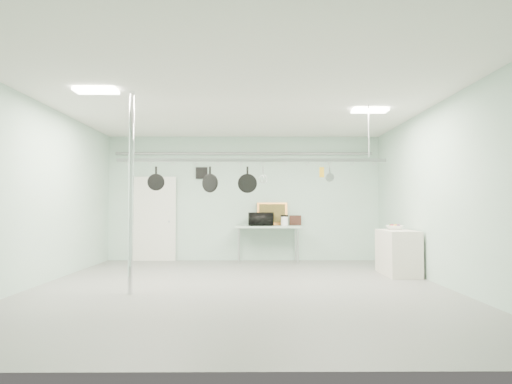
{
  "coord_description": "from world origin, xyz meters",
  "views": [
    {
      "loc": [
        0.22,
        -7.79,
        1.35
      ],
      "look_at": [
        0.28,
        1.0,
        1.66
      ],
      "focal_mm": 32.0,
      "sensor_mm": 36.0,
      "label": 1
    }
  ],
  "objects_px": {
    "coffee_canister": "(285,221)",
    "skillet_left": "(156,178)",
    "pot_rack": "(252,159)",
    "chrome_pole": "(131,192)",
    "skillet_right": "(247,180)",
    "fruit_bowl": "(395,227)",
    "microwave": "(261,219)",
    "prep_table": "(268,229)",
    "side_cabinet": "(398,252)",
    "skillet_mid": "(210,179)"
  },
  "relations": [
    {
      "from": "pot_rack",
      "to": "skillet_left",
      "type": "distance_m",
      "value": 1.73
    },
    {
      "from": "prep_table",
      "to": "skillet_right",
      "type": "height_order",
      "value": "skillet_right"
    },
    {
      "from": "fruit_bowl",
      "to": "skillet_mid",
      "type": "relative_size",
      "value": 0.79
    },
    {
      "from": "pot_rack",
      "to": "skillet_right",
      "type": "distance_m",
      "value": 0.39
    },
    {
      "from": "microwave",
      "to": "fruit_bowl",
      "type": "height_order",
      "value": "microwave"
    },
    {
      "from": "skillet_mid",
      "to": "skillet_right",
      "type": "relative_size",
      "value": 0.95
    },
    {
      "from": "prep_table",
      "to": "fruit_bowl",
      "type": "bearing_deg",
      "value": -37.37
    },
    {
      "from": "pot_rack",
      "to": "skillet_mid",
      "type": "height_order",
      "value": "pot_rack"
    },
    {
      "from": "pot_rack",
      "to": "fruit_bowl",
      "type": "bearing_deg",
      "value": 24.35
    },
    {
      "from": "chrome_pole",
      "to": "skillet_right",
      "type": "relative_size",
      "value": 6.68
    },
    {
      "from": "side_cabinet",
      "to": "pot_rack",
      "type": "distance_m",
      "value": 3.62
    },
    {
      "from": "chrome_pole",
      "to": "skillet_left",
      "type": "bearing_deg",
      "value": 77.41
    },
    {
      "from": "coffee_canister",
      "to": "fruit_bowl",
      "type": "xyz_separation_m",
      "value": [
        2.15,
        -1.88,
        -0.07
      ]
    },
    {
      "from": "coffee_canister",
      "to": "skillet_left",
      "type": "xyz_separation_m",
      "value": [
        -2.51,
        -3.22,
        0.86
      ]
    },
    {
      "from": "prep_table",
      "to": "pot_rack",
      "type": "height_order",
      "value": "pot_rack"
    },
    {
      "from": "chrome_pole",
      "to": "pot_rack",
      "type": "xyz_separation_m",
      "value": [
        1.9,
        0.9,
        0.63
      ]
    },
    {
      "from": "skillet_mid",
      "to": "skillet_right",
      "type": "height_order",
      "value": "same"
    },
    {
      "from": "skillet_right",
      "to": "fruit_bowl",
      "type": "bearing_deg",
      "value": 19.89
    },
    {
      "from": "side_cabinet",
      "to": "skillet_left",
      "type": "height_order",
      "value": "skillet_left"
    },
    {
      "from": "prep_table",
      "to": "skillet_left",
      "type": "distance_m",
      "value": 4.05
    },
    {
      "from": "chrome_pole",
      "to": "skillet_left",
      "type": "relative_size",
      "value": 7.74
    },
    {
      "from": "chrome_pole",
      "to": "fruit_bowl",
      "type": "distance_m",
      "value": 5.4
    },
    {
      "from": "microwave",
      "to": "coffee_canister",
      "type": "xyz_separation_m",
      "value": [
        0.59,
        -0.04,
        -0.05
      ]
    },
    {
      "from": "pot_rack",
      "to": "fruit_bowl",
      "type": "relative_size",
      "value": 13.37
    },
    {
      "from": "chrome_pole",
      "to": "skillet_mid",
      "type": "height_order",
      "value": "chrome_pole"
    },
    {
      "from": "prep_table",
      "to": "fruit_bowl",
      "type": "height_order",
      "value": "fruit_bowl"
    },
    {
      "from": "coffee_canister",
      "to": "skillet_left",
      "type": "relative_size",
      "value": 0.55
    },
    {
      "from": "prep_table",
      "to": "coffee_canister",
      "type": "distance_m",
      "value": 0.46
    },
    {
      "from": "skillet_mid",
      "to": "side_cabinet",
      "type": "bearing_deg",
      "value": 45.41
    },
    {
      "from": "side_cabinet",
      "to": "coffee_canister",
      "type": "relative_size",
      "value": 5.28
    },
    {
      "from": "pot_rack",
      "to": "coffee_canister",
      "type": "distance_m",
      "value": 3.54
    },
    {
      "from": "pot_rack",
      "to": "prep_table",
      "type": "bearing_deg",
      "value": 83.09
    },
    {
      "from": "prep_table",
      "to": "side_cabinet",
      "type": "height_order",
      "value": "prep_table"
    },
    {
      "from": "fruit_bowl",
      "to": "microwave",
      "type": "bearing_deg",
      "value": 144.99
    },
    {
      "from": "pot_rack",
      "to": "skillet_right",
      "type": "xyz_separation_m",
      "value": [
        -0.07,
        0.0,
        -0.38
      ]
    },
    {
      "from": "microwave",
      "to": "skillet_mid",
      "type": "height_order",
      "value": "skillet_mid"
    },
    {
      "from": "microwave",
      "to": "skillet_right",
      "type": "height_order",
      "value": "skillet_right"
    },
    {
      "from": "chrome_pole",
      "to": "microwave",
      "type": "distance_m",
      "value": 4.7
    },
    {
      "from": "chrome_pole",
      "to": "skillet_right",
      "type": "bearing_deg",
      "value": 26.23
    },
    {
      "from": "side_cabinet",
      "to": "skillet_right",
      "type": "xyz_separation_m",
      "value": [
        -3.02,
        -1.1,
        1.4
      ]
    },
    {
      "from": "prep_table",
      "to": "side_cabinet",
      "type": "xyz_separation_m",
      "value": [
        2.55,
        -2.2,
        -0.38
      ]
    },
    {
      "from": "pot_rack",
      "to": "chrome_pole",
      "type": "bearing_deg",
      "value": -154.65
    },
    {
      "from": "fruit_bowl",
      "to": "coffee_canister",
      "type": "bearing_deg",
      "value": 138.82
    },
    {
      "from": "pot_rack",
      "to": "skillet_mid",
      "type": "relative_size",
      "value": 10.56
    },
    {
      "from": "side_cabinet",
      "to": "skillet_right",
      "type": "height_order",
      "value": "skillet_right"
    },
    {
      "from": "chrome_pole",
      "to": "skillet_right",
      "type": "distance_m",
      "value": 2.05
    },
    {
      "from": "microwave",
      "to": "coffee_canister",
      "type": "bearing_deg",
      "value": 171.06
    },
    {
      "from": "pot_rack",
      "to": "microwave",
      "type": "bearing_deg",
      "value": 86.04
    },
    {
      "from": "coffee_canister",
      "to": "skillet_mid",
      "type": "distance_m",
      "value": 3.68
    },
    {
      "from": "fruit_bowl",
      "to": "skillet_mid",
      "type": "xyz_separation_m",
      "value": [
        -3.7,
        -1.34,
        0.91
      ]
    }
  ]
}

